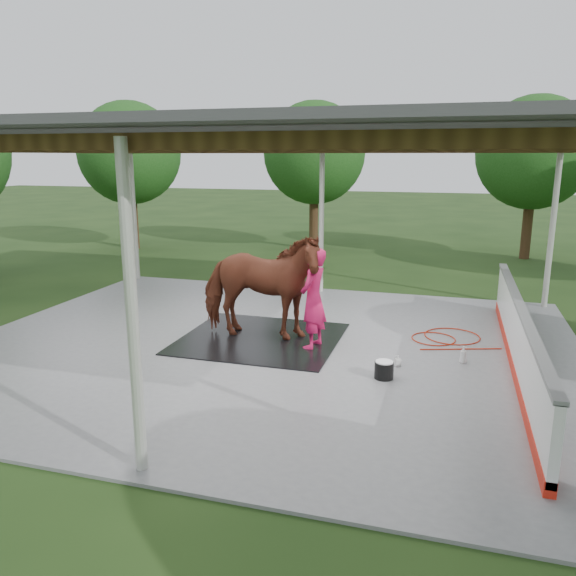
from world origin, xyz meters
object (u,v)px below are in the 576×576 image
(dasher_board, at_px, (518,339))
(wash_bucket, at_px, (384,370))
(horse, at_px, (260,286))
(handler, at_px, (313,299))

(dasher_board, distance_m, wash_bucket, 2.44)
(horse, relative_size, handler, 1.31)
(horse, distance_m, handler, 1.18)
(horse, height_order, wash_bucket, horse)
(dasher_board, height_order, wash_bucket, dasher_board)
(dasher_board, xyz_separation_m, wash_bucket, (-2.16, -1.07, -0.39))
(dasher_board, distance_m, handler, 3.71)
(horse, distance_m, wash_bucket, 3.16)
(dasher_board, relative_size, wash_bucket, 24.75)
(dasher_board, xyz_separation_m, horse, (-4.83, 0.31, 0.57))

